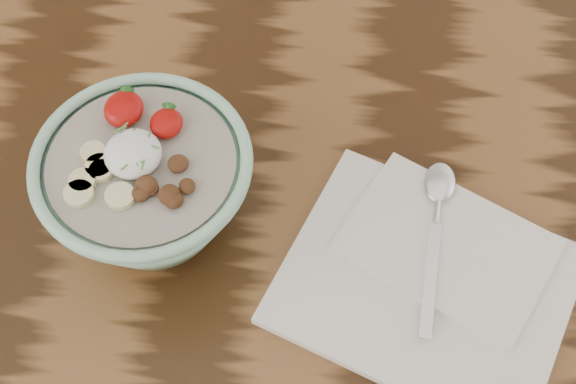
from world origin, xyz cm
name	(u,v)px	position (x,y,z in cm)	size (l,w,h in cm)	color
table	(212,284)	(0.00, 0.00, 65.70)	(160.00, 90.00, 75.00)	#301C0C
breakfast_bowl	(147,186)	(-5.32, 2.50, 82.00)	(20.68, 20.68, 13.63)	#98CCAE
napkin	(430,277)	(22.74, -1.68, 75.70)	(33.24, 30.29, 1.67)	white
spoon	(437,205)	(23.27, 5.75, 77.10)	(3.88, 19.74, 1.03)	silver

